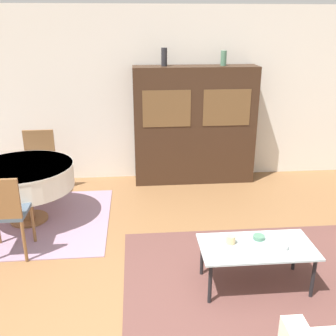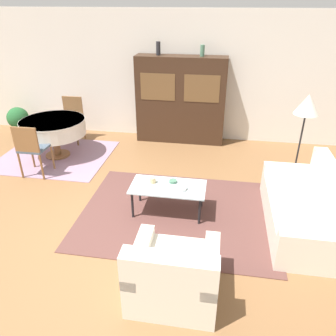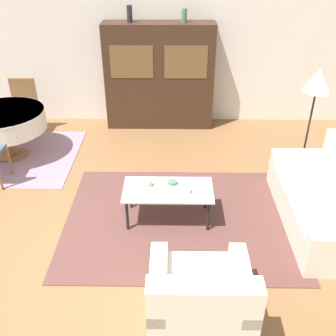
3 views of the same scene
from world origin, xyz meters
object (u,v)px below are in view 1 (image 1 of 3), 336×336
(dining_chair_near, at_px, (4,210))
(vase_tall, at_px, (164,57))
(display_cabinet, at_px, (194,125))
(bowl_small, at_px, (259,237))
(cup, at_px, (231,240))
(dining_table, at_px, (24,177))
(bowl, at_px, (279,246))
(coffee_table, at_px, (257,250))
(dining_chair_far, at_px, (39,159))
(vase_short, at_px, (224,58))

(dining_chair_near, height_order, vase_tall, vase_tall)
(display_cabinet, height_order, bowl_small, display_cabinet)
(display_cabinet, distance_m, cup, 2.78)
(dining_table, distance_m, bowl, 3.19)
(coffee_table, height_order, display_cabinet, display_cabinet)
(dining_chair_far, height_order, bowl_small, dining_chair_far)
(display_cabinet, distance_m, bowl, 2.93)
(dining_chair_near, relative_size, vase_short, 4.41)
(bowl, bearing_deg, bowl_small, 128.34)
(dining_table, height_order, bowl_small, dining_table)
(vase_tall, relative_size, vase_short, 1.21)
(bowl_small, distance_m, vase_tall, 3.16)
(vase_tall, bearing_deg, vase_short, 0.00)
(display_cabinet, distance_m, vase_short, 1.10)
(bowl, relative_size, bowl_small, 1.43)
(display_cabinet, distance_m, vase_tall, 1.15)
(vase_short, bearing_deg, vase_tall, 180.00)
(bowl, relative_size, vase_tall, 0.62)
(display_cabinet, bearing_deg, bowl, -82.33)
(dining_chair_near, xyz_separation_m, cup, (2.30, -0.67, -0.08))
(coffee_table, xyz_separation_m, vase_tall, (-0.66, 2.82, 1.56))
(display_cabinet, distance_m, dining_chair_near, 3.16)
(dining_chair_near, height_order, bowl, dining_chair_near)
(vase_short, bearing_deg, dining_chair_near, -143.12)
(coffee_table, bearing_deg, display_cabinet, 93.87)
(dining_chair_near, bearing_deg, cup, -16.29)
(dining_table, bearing_deg, cup, -33.31)
(coffee_table, xyz_separation_m, vase_short, (0.23, 2.82, 1.53))
(display_cabinet, relative_size, dining_table, 1.52)
(coffee_table, xyz_separation_m, dining_table, (-2.54, 1.58, 0.21))
(vase_short, bearing_deg, bowl, -90.59)
(coffee_table, bearing_deg, bowl_small, 66.13)
(display_cabinet, relative_size, bowl, 11.55)
(dining_chair_far, bearing_deg, display_cabinet, -170.44)
(display_cabinet, height_order, dining_chair_far, display_cabinet)
(coffee_table, relative_size, vase_short, 5.00)
(dining_chair_far, bearing_deg, bowl_small, 138.51)
(display_cabinet, height_order, cup, display_cabinet)
(display_cabinet, relative_size, vase_tall, 7.19)
(coffee_table, relative_size, dining_table, 0.87)
(vase_tall, xyz_separation_m, vase_short, (0.89, 0.00, -0.02))
(bowl, bearing_deg, dining_chair_far, 137.88)
(dining_chair_far, relative_size, vase_short, 4.41)
(dining_table, relative_size, dining_chair_near, 1.30)
(display_cabinet, xyz_separation_m, vase_tall, (-0.47, 0.00, 1.05))
(dining_chair_near, height_order, vase_short, vase_short)
(dining_chair_near, xyz_separation_m, bowl, (2.74, -0.80, -0.10))
(bowl_small, bearing_deg, dining_chair_near, 166.64)
(dining_chair_near, height_order, dining_chair_far, same)
(dining_table, height_order, vase_tall, vase_tall)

